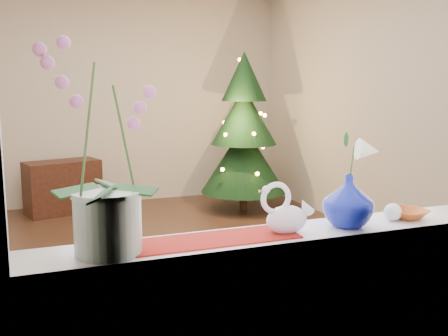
# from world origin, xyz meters

# --- Properties ---
(ground) EXTENTS (5.00, 5.00, 0.00)m
(ground) POSITION_xyz_m (0.00, 0.00, 0.00)
(ground) COLOR #341F15
(ground) RESTS_ON ground
(wall_back) EXTENTS (4.50, 0.10, 2.70)m
(wall_back) POSITION_xyz_m (0.00, 2.50, 1.35)
(wall_back) COLOR beige
(wall_back) RESTS_ON ground
(wall_front) EXTENTS (4.50, 0.10, 2.70)m
(wall_front) POSITION_xyz_m (0.00, -2.50, 1.35)
(wall_front) COLOR beige
(wall_front) RESTS_ON ground
(wall_right) EXTENTS (0.10, 5.00, 2.70)m
(wall_right) POSITION_xyz_m (2.25, 0.00, 1.35)
(wall_right) COLOR beige
(wall_right) RESTS_ON ground
(windowsill) EXTENTS (2.20, 0.26, 0.04)m
(windowsill) POSITION_xyz_m (0.00, -2.37, 0.90)
(windowsill) COLOR white
(windowsill) RESTS_ON window_apron
(window_frame) EXTENTS (2.22, 0.06, 1.60)m
(window_frame) POSITION_xyz_m (0.00, -2.47, 1.70)
(window_frame) COLOR white
(window_frame) RESTS_ON windowsill
(runner) EXTENTS (0.70, 0.20, 0.01)m
(runner) POSITION_xyz_m (-0.38, -2.37, 0.92)
(runner) COLOR maroon
(runner) RESTS_ON windowsill
(orchid_pot) EXTENTS (0.31, 0.31, 0.72)m
(orchid_pot) POSITION_xyz_m (-0.74, -2.39, 1.28)
(orchid_pot) COLOR silver
(orchid_pot) RESTS_ON windowsill
(swan) EXTENTS (0.25, 0.18, 0.19)m
(swan) POSITION_xyz_m (-0.06, -2.39, 1.02)
(swan) COLOR silver
(swan) RESTS_ON windowsill
(blue_vase) EXTENTS (0.27, 0.27, 0.25)m
(blue_vase) POSITION_xyz_m (0.22, -2.39, 1.04)
(blue_vase) COLOR navy
(blue_vase) RESTS_ON windowsill
(lily) EXTENTS (0.14, 0.08, 0.19)m
(lily) POSITION_xyz_m (0.22, -2.39, 1.26)
(lily) COLOR white
(lily) RESTS_ON blue_vase
(paperweight) EXTENTS (0.09, 0.09, 0.07)m
(paperweight) POSITION_xyz_m (0.45, -2.38, 0.96)
(paperweight) COLOR white
(paperweight) RESTS_ON windowsill
(amber_dish) EXTENTS (0.17, 0.17, 0.04)m
(amber_dish) POSITION_xyz_m (0.54, -2.37, 0.94)
(amber_dish) COLOR #AD4B19
(amber_dish) RESTS_ON windowsill
(xmas_tree) EXTENTS (1.29, 1.29, 1.92)m
(xmas_tree) POSITION_xyz_m (1.43, 1.53, 0.96)
(xmas_tree) COLOR black
(xmas_tree) RESTS_ON ground
(side_table) EXTENTS (0.92, 0.63, 0.63)m
(side_table) POSITION_xyz_m (-0.67, 2.12, 0.32)
(side_table) COLOR black
(side_table) RESTS_ON ground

